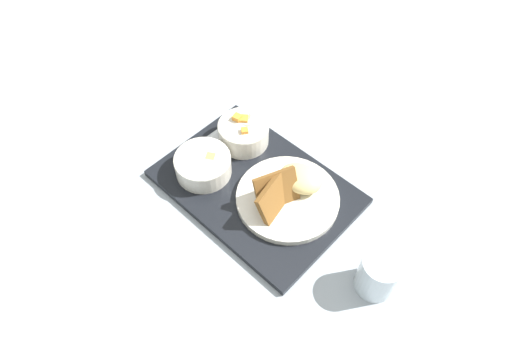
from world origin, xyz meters
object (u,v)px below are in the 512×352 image
(bowl_salad, at_px, (244,132))
(spoon, at_px, (212,143))
(plate_main, at_px, (289,193))
(glass_water, at_px, (378,275))
(knife, at_px, (199,144))
(bowl_soup, at_px, (203,164))

(bowl_salad, distance_m, spoon, 0.08)
(plate_main, height_order, glass_water, plate_main)
(plate_main, height_order, knife, plate_main)
(glass_water, bearing_deg, plate_main, 166.21)
(plate_main, bearing_deg, bowl_salad, 157.91)
(bowl_soup, xyz_separation_m, knife, (-0.06, 0.05, -0.02))
(plate_main, relative_size, spoon, 1.37)
(bowl_salad, relative_size, bowl_soup, 0.95)
(plate_main, xyz_separation_m, spoon, (-0.22, 0.02, -0.01))
(bowl_salad, bearing_deg, bowl_soup, -96.39)
(spoon, bearing_deg, glass_water, -92.28)
(knife, distance_m, glass_water, 0.47)
(bowl_salad, height_order, bowl_soup, bowl_salad)
(knife, distance_m, spoon, 0.03)
(spoon, height_order, glass_water, glass_water)
(plate_main, bearing_deg, bowl_soup, -164.05)
(spoon, bearing_deg, plate_main, -87.51)
(bowl_salad, height_order, glass_water, glass_water)
(plate_main, xyz_separation_m, knife, (-0.24, -0.00, -0.01))
(knife, xyz_separation_m, glass_water, (0.46, -0.05, 0.02))
(knife, bearing_deg, plate_main, -81.40)
(spoon, relative_size, glass_water, 1.76)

